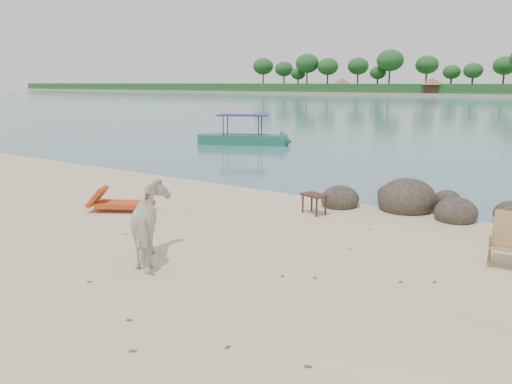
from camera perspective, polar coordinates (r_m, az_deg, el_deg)
boulders at (r=14.42m, az=18.17°, el=-1.35°), size 6.31×2.91×1.18m
cow at (r=10.05m, az=-11.75°, el=-3.63°), size 1.87×1.84×1.52m
side_table at (r=13.46m, az=6.65°, el=-1.51°), size 0.78×0.64×0.54m
lounge_chair at (r=14.12m, az=-14.76°, el=-1.12°), size 1.98×1.53×0.57m
deck_chair at (r=10.65m, az=26.70°, el=-5.20°), size 0.70×0.76×1.03m
boat_near at (r=29.15m, az=-1.55°, el=8.30°), size 5.76×3.54×2.80m
dead_leaves at (r=9.87m, az=-2.78°, el=-8.28°), size 7.06×7.16×0.00m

